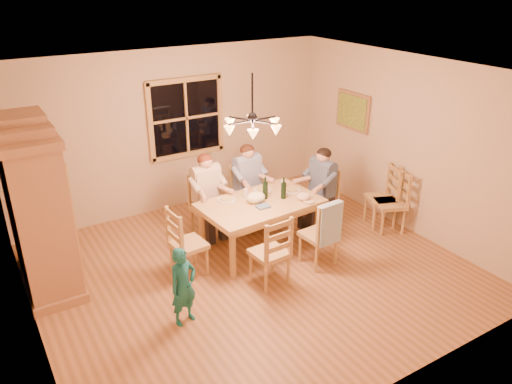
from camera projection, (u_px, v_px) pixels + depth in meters
floor at (253, 270)px, 6.88m from camera, size 5.50×5.50×0.00m
ceiling at (252, 73)px, 5.78m from camera, size 5.50×5.00×0.02m
wall_back at (175, 131)px, 8.28m from camera, size 5.50×0.02×2.70m
wall_left at (19, 235)px, 5.02m from camera, size 0.02×5.00×2.70m
wall_right at (406, 144)px, 7.64m from camera, size 0.02×5.00×2.70m
window at (186, 118)px, 8.27m from camera, size 1.30×0.06×1.30m
painting at (353, 111)px, 8.46m from camera, size 0.06×0.78×0.64m
chandelier at (252, 125)px, 6.04m from camera, size 0.77×0.68×0.71m
armoire at (38, 211)px, 6.18m from camera, size 0.66×1.40×2.30m
dining_table at (260, 208)px, 7.17m from camera, size 1.75×1.14×0.76m
chair_far_left at (208, 217)px, 7.68m from camera, size 0.47×0.45×0.99m
chair_far_right at (248, 205)px, 8.08m from camera, size 0.47×0.45×0.99m
chair_near_left at (269, 263)px, 6.49m from camera, size 0.47×0.45×0.99m
chair_near_right at (318, 244)px, 6.94m from camera, size 0.47×0.45×0.99m
chair_end_left at (189, 254)px, 6.69m from camera, size 0.45×0.47×0.99m
chair_end_right at (320, 210)px, 7.93m from camera, size 0.45×0.47×0.99m
adult_woman at (206, 185)px, 7.47m from camera, size 0.41×0.44×0.87m
adult_plaid_man at (248, 175)px, 7.86m from camera, size 0.41×0.44×0.87m
adult_slate_man at (322, 179)px, 7.71m from camera, size 0.44×0.41×0.87m
towel at (329, 224)px, 6.63m from camera, size 0.39×0.12×0.58m
wine_bottle_a at (265, 188)px, 7.17m from camera, size 0.08×0.08×0.33m
wine_bottle_b at (284, 188)px, 7.17m from camera, size 0.08×0.08×0.33m
plate_woman at (226, 200)px, 7.16m from camera, size 0.26×0.26×0.02m
plate_plaid at (262, 190)px, 7.48m from camera, size 0.26×0.26×0.02m
plate_slate at (292, 191)px, 7.46m from camera, size 0.26×0.26×0.02m
wine_glass_a at (246, 193)px, 7.22m from camera, size 0.06×0.06×0.14m
wine_glass_b at (283, 185)px, 7.52m from camera, size 0.06×0.06×0.14m
cap at (304, 196)px, 7.17m from camera, size 0.20×0.20×0.11m
napkin at (263, 206)px, 6.95m from camera, size 0.19×0.15×0.03m
cloth_bundle at (256, 197)px, 7.08m from camera, size 0.28×0.22×0.15m
child at (183, 286)px, 5.69m from camera, size 0.40×0.31×0.97m
chair_spare_front at (380, 208)px, 8.00m from camera, size 0.55×0.56×0.99m
chair_spare_back at (389, 212)px, 7.85m from camera, size 0.56×0.57×0.99m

